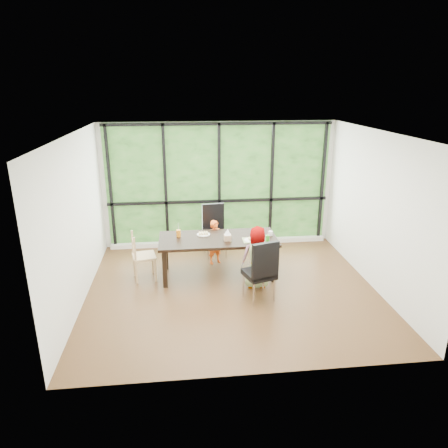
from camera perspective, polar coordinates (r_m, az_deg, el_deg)
The scene contains 23 objects.
ground at distance 7.28m, azimuth 1.11°, elevation -9.07°, with size 5.00×5.00×0.00m, color black.
back_wall at distance 8.91m, azimuth -0.71°, elevation 5.49°, with size 5.00×5.00×0.00m, color silver.
foliage_backdrop at distance 8.89m, azimuth -0.69°, elevation 5.46°, with size 4.80×0.02×2.65m, color #1E4618.
window_mullions at distance 8.85m, azimuth -0.67°, elevation 5.40°, with size 4.80×0.06×2.65m, color black, non-canonical shape.
window_sill at distance 9.20m, azimuth -0.61°, elevation -2.55°, with size 4.80×0.12×0.10m, color silver.
dining_table at distance 7.63m, azimuth -0.83°, elevation -4.59°, with size 2.15×0.96×0.75m, color black.
chair_window_leather at distance 8.44m, azimuth -1.25°, elevation -1.03°, with size 0.46×0.46×1.08m, color black.
chair_interior_leather at distance 6.76m, azimuth 4.93°, elevation -6.34°, with size 0.46×0.46×1.08m, color black.
chair_end_beech at distance 7.61m, azimuth -11.10°, elevation -4.42°, with size 0.42×0.40×0.90m, color tan.
child_toddler at distance 8.13m, azimuth -1.23°, elevation -2.51°, with size 0.33×0.21×0.90m, color #FF601C.
child_older at distance 7.15m, azimuth 4.67°, elevation -4.69°, with size 0.55×0.36×1.12m, color gray.
placemat at distance 7.40m, azimuth 4.13°, elevation -2.24°, with size 0.38×0.28×0.01m, color tan.
plate_far at distance 7.65m, azimuth -2.89°, elevation -1.47°, with size 0.25×0.25×0.02m, color white.
plate_near at distance 7.37m, azimuth 3.77°, elevation -2.27°, with size 0.24×0.24×0.02m, color white.
orange_cup at distance 7.58m, azimuth -6.37°, elevation -1.29°, with size 0.08×0.08×0.13m, color orange.
green_cup at distance 7.36m, azimuth 6.10°, elevation -1.98°, with size 0.07×0.07×0.11m, color green.
white_mug at distance 7.65m, azimuth 6.51°, elevation -1.29°, with size 0.08×0.08×0.08m, color white.
tissue_box at distance 7.35m, azimuth 0.50°, elevation -1.91°, with size 0.13×0.13×0.11m, color tan.
crepe_rolls_far at distance 7.64m, azimuth -2.89°, elevation -1.29°, with size 0.20×0.12×0.04m, color tan, non-canonical shape.
crepe_rolls_near at distance 7.36m, azimuth 3.78°, elevation -2.08°, with size 0.10×0.12×0.04m, color tan, non-canonical shape.
straw_white at distance 7.54m, azimuth -6.40°, elevation -0.54°, with size 0.01×0.01×0.20m, color white.
straw_pink at distance 7.32m, azimuth 6.12°, elevation -1.28°, with size 0.01×0.01×0.20m, color pink.
tissue at distance 7.31m, azimuth 0.50°, elevation -1.11°, with size 0.12×0.12×0.11m, color white.
Camera 1 is at (-0.85, -6.38, 3.41)m, focal length 32.75 mm.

